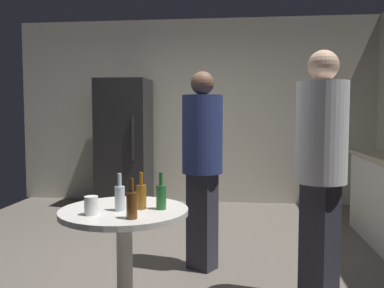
{
  "coord_description": "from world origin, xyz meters",
  "views": [
    {
      "loc": [
        0.67,
        -3.59,
        1.33
      ],
      "look_at": [
        0.24,
        0.18,
        1.05
      ],
      "focal_mm": 39.22,
      "sensor_mm": 36.0,
      "label": 1
    }
  ],
  "objects": [
    {
      "name": "beer_bottle_green",
      "position": [
        0.19,
        -1.07,
        0.82
      ],
      "size": [
        0.06,
        0.06,
        0.23
      ],
      "color": "#26662D",
      "rests_on": "foreground_table"
    },
    {
      "name": "foreground_table",
      "position": [
        -0.04,
        -1.09,
        0.63
      ],
      "size": [
        0.8,
        0.8,
        0.73
      ],
      "color": "beige",
      "rests_on": "ground_plane"
    },
    {
      "name": "ground_plane",
      "position": [
        0.0,
        0.0,
        -0.05
      ],
      "size": [
        5.2,
        5.2,
        0.1
      ],
      "primitive_type": "cube",
      "color": "#5B544C"
    },
    {
      "name": "wall_back",
      "position": [
        0.0,
        2.63,
        1.35
      ],
      "size": [
        5.32,
        0.06,
        2.7
      ],
      "primitive_type": "cube",
      "color": "beige",
      "rests_on": "ground_plane"
    },
    {
      "name": "person_in_white_shirt",
      "position": [
        1.22,
        -0.71,
        1.02
      ],
      "size": [
        0.48,
        0.48,
        1.75
      ],
      "rotation": [
        0.0,
        0.0,
        -2.44
      ],
      "color": "#2D2D38",
      "rests_on": "ground_plane"
    },
    {
      "name": "plastic_cup_white",
      "position": [
        -0.19,
        -1.26,
        0.79
      ],
      "size": [
        0.08,
        0.08,
        0.11
      ],
      "primitive_type": "cylinder",
      "color": "white",
      "rests_on": "foreground_table"
    },
    {
      "name": "beer_bottle_brown",
      "position": [
        0.07,
        -1.32,
        0.82
      ],
      "size": [
        0.06,
        0.06,
        0.23
      ],
      "color": "#593314",
      "rests_on": "foreground_table"
    },
    {
      "name": "refrigerator",
      "position": [
        -0.95,
        2.2,
        0.9
      ],
      "size": [
        0.7,
        0.68,
        1.8
      ],
      "color": "black",
      "rests_on": "ground_plane"
    },
    {
      "name": "beer_bottle_clear",
      "position": [
        -0.05,
        -1.14,
        0.82
      ],
      "size": [
        0.06,
        0.06,
        0.23
      ],
      "color": "silver",
      "rests_on": "foreground_table"
    },
    {
      "name": "person_in_navy_shirt",
      "position": [
        0.36,
        -0.1,
        0.98
      ],
      "size": [
        0.46,
        0.46,
        1.67
      ],
      "rotation": [
        0.0,
        0.0,
        -2.1
      ],
      "color": "#2D2D38",
      "rests_on": "ground_plane"
    },
    {
      "name": "beer_bottle_amber",
      "position": [
        0.07,
        -1.08,
        0.82
      ],
      "size": [
        0.06,
        0.06,
        0.23
      ],
      "color": "#8C5919",
      "rests_on": "foreground_table"
    }
  ]
}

